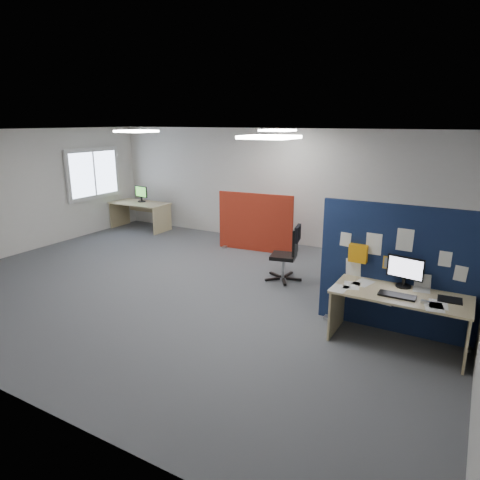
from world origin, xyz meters
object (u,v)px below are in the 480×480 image
at_px(red_divider, 255,223).
at_px(office_chair, 289,250).
at_px(second_desk, 141,209).
at_px(main_desk, 400,305).
at_px(navy_divider, 398,270).
at_px(monitor_second, 141,193).
at_px(monitor_main, 405,270).

xyz_separation_m(red_divider, office_chair, (1.42, -1.38, -0.06)).
xyz_separation_m(red_divider, second_desk, (-3.67, 0.31, -0.10)).
relative_size(main_desk, second_desk, 1.07).
relative_size(second_desk, office_chair, 1.53).
height_order(navy_divider, office_chair, navy_divider).
height_order(monitor_second, office_chair, monitor_second).
bearing_deg(monitor_main, main_desk, -77.07).
bearing_deg(monitor_second, office_chair, -8.60).
distance_m(main_desk, red_divider, 4.58).
xyz_separation_m(navy_divider, office_chair, (-2.06, 1.10, -0.31)).
height_order(main_desk, monitor_main, monitor_main).
distance_m(main_desk, second_desk, 7.91).
relative_size(monitor_main, monitor_second, 1.01).
xyz_separation_m(main_desk, second_desk, (-7.26, 3.15, -0.01)).
distance_m(monitor_main, second_desk, 7.83).
xyz_separation_m(second_desk, monitor_second, (-0.04, 0.09, 0.41)).
bearing_deg(monitor_second, second_desk, -55.48).
height_order(navy_divider, main_desk, navy_divider).
distance_m(main_desk, office_chair, 2.62).
distance_m(navy_divider, main_desk, 0.51).
relative_size(navy_divider, monitor_main, 4.59).
bearing_deg(second_desk, navy_divider, -21.33).
distance_m(red_divider, monitor_second, 3.74).
xyz_separation_m(navy_divider, second_desk, (-7.14, 2.79, -0.35)).
bearing_deg(main_desk, monitor_main, 93.35).
bearing_deg(office_chair, second_desk, 148.94).
xyz_separation_m(monitor_second, office_chair, (5.12, -1.78, -0.38)).
distance_m(main_desk, monitor_main, 0.46).
distance_m(monitor_main, red_divider, 4.45).
relative_size(red_divider, office_chair, 1.70).
bearing_deg(monitor_second, main_desk, -13.38).
distance_m(navy_divider, second_desk, 7.68).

